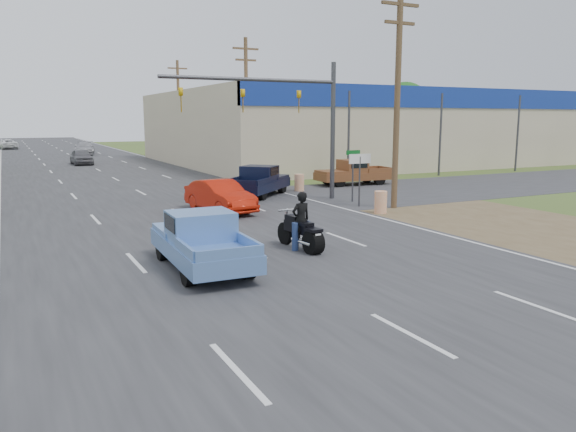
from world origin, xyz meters
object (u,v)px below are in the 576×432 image
distant_car_silver (85,149)px  distant_car_white (7,144)px  motorcycle (302,234)px  red_convertible (220,196)px  blue_pickup (201,240)px  rider (301,223)px  navy_pickup (260,181)px  distant_car_grey (81,157)px  brown_pickup (352,172)px

distant_car_silver → distant_car_white: (-7.97, 18.36, -0.08)m
motorcycle → distant_car_silver: (0.09, 53.98, 0.21)m
red_convertible → blue_pickup: 9.64m
rider → navy_pickup: (4.06, 12.43, -0.06)m
motorcycle → navy_pickup: size_ratio=0.50×
distant_car_white → red_convertible: bearing=88.8°
navy_pickup → distant_car_white: navy_pickup is taller
blue_pickup → distant_car_grey: size_ratio=1.17×
red_convertible → blue_pickup: blue_pickup is taller
navy_pickup → distant_car_grey: navy_pickup is taller
distant_car_silver → motorcycle: bearing=-80.5°
motorcycle → brown_pickup: size_ratio=0.49×
motorcycle → blue_pickup: 3.60m
rider → brown_pickup: size_ratio=0.36×
brown_pickup → distant_car_grey: (-13.37, 24.78, -0.09)m
distant_car_silver → distant_car_white: size_ratio=1.07×
distant_car_white → brown_pickup: bearing=100.0°
red_convertible → rider: size_ratio=2.43×
red_convertible → navy_pickup: (3.82, 4.23, 0.12)m
motorcycle → rider: bearing=90.0°
rider → distant_car_white: size_ratio=0.37×
blue_pickup → distant_car_silver: bearing=88.0°
distant_car_grey → blue_pickup: bearing=-93.4°
red_convertible → motorcycle: bearing=-100.4°
distant_car_white → navy_pickup: bearing=92.9°
red_convertible → motorcycle: (-0.23, -8.28, -0.17)m
motorcycle → distant_car_white: bearing=90.8°
brown_pickup → motorcycle: bearing=144.9°
red_convertible → brown_pickup: bearing=20.5°
rider → distant_car_silver: bearing=-95.5°
rider → blue_pickup: (-3.54, -0.66, -0.08)m
red_convertible → blue_pickup: bearing=-121.8°
red_convertible → distant_car_white: (-8.11, 64.07, -0.04)m
motorcycle → rider: (-0.01, 0.07, 0.35)m
distant_car_grey → distant_car_silver: distant_car_silver is taller
distant_car_silver → distant_car_white: bearing=123.0°
red_convertible → brown_pickup: (11.14, 6.25, 0.09)m
distant_car_grey → distant_car_silver: size_ratio=0.81×
brown_pickup → distant_car_white: (-19.25, 57.81, -0.14)m
rider → motorcycle: bearing=90.0°
rider → blue_pickup: rider is taller
blue_pickup → distant_car_grey: (1.54, 39.89, -0.10)m
red_convertible → navy_pickup: bearing=39.1°
blue_pickup → distant_car_white: bearing=95.2°
blue_pickup → rider: bearing=12.3°
red_convertible → distant_car_white: red_convertible is taller
motorcycle → distant_car_silver: distant_car_silver is taller
rider → brown_pickup: 18.40m
distant_car_white → distant_car_silver: bearing=105.1°
distant_car_white → distant_car_grey: bearing=91.7°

